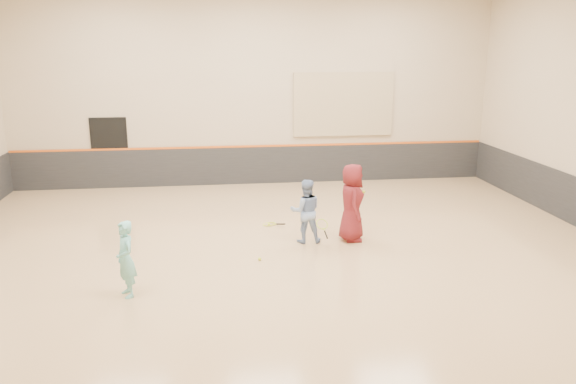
{
  "coord_description": "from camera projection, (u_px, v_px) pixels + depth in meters",
  "views": [
    {
      "loc": [
        -1.25,
        -11.59,
        4.32
      ],
      "look_at": [
        0.31,
        0.4,
        1.15
      ],
      "focal_mm": 35.0,
      "sensor_mm": 36.0,
      "label": 1
    }
  ],
  "objects": [
    {
      "name": "ball_under_racket",
      "position": [
        260.0,
        259.0,
        11.6
      ],
      "size": [
        0.07,
        0.07,
        0.07
      ],
      "primitive_type": "sphere",
      "color": "#D3E134",
      "rests_on": "floor"
    },
    {
      "name": "young_man",
      "position": [
        352.0,
        203.0,
        12.63
      ],
      "size": [
        0.62,
        0.9,
        1.77
      ],
      "primitive_type": "imported",
      "rotation": [
        0.0,
        0.0,
        1.5
      ],
      "color": "maroon",
      "rests_on": "floor"
    },
    {
      "name": "girl",
      "position": [
        126.0,
        259.0,
        9.82
      ],
      "size": [
        0.52,
        0.6,
        1.38
      ],
      "primitive_type": "imported",
      "rotation": [
        0.0,
        0.0,
        -1.12
      ],
      "color": "#73C8C5",
      "rests_on": "floor"
    },
    {
      "name": "doorway",
      "position": [
        110.0,
        153.0,
        17.26
      ],
      "size": [
        1.1,
        0.05,
        2.2
      ],
      "primitive_type": "cube",
      "color": "black",
      "rests_on": "floor"
    },
    {
      "name": "spare_racket",
      "position": [
        269.0,
        222.0,
        13.91
      ],
      "size": [
        0.73,
        0.73,
        0.13
      ],
      "primitive_type": null,
      "color": "#B1C22A",
      "rests_on": "floor"
    },
    {
      "name": "wainscot_back",
      "position": [
        256.0,
        165.0,
        17.94
      ],
      "size": [
        14.9,
        0.04,
        1.2
      ],
      "primitive_type": "cube",
      "color": "#232326",
      "rests_on": "floor"
    },
    {
      "name": "held_racket",
      "position": [
        322.0,
        224.0,
        12.26
      ],
      "size": [
        0.46,
        0.46,
        0.44
      ],
      "primitive_type": null,
      "color": "#ACD02D",
      "rests_on": "instructor"
    },
    {
      "name": "instructor",
      "position": [
        306.0,
        211.0,
        12.54
      ],
      "size": [
        0.72,
        0.57,
        1.45
      ],
      "primitive_type": "imported",
      "rotation": [
        0.0,
        0.0,
        3.11
      ],
      "color": "#7E97C4",
      "rests_on": "floor"
    },
    {
      "name": "accent_stripe",
      "position": [
        256.0,
        146.0,
        17.77
      ],
      "size": [
        14.9,
        0.03,
        0.06
      ],
      "primitive_type": "cube",
      "color": "#D85914",
      "rests_on": "wall_back"
    },
    {
      "name": "room",
      "position": [
        276.0,
        212.0,
        12.16
      ],
      "size": [
        15.04,
        12.04,
        6.22
      ],
      "color": "tan",
      "rests_on": "ground"
    },
    {
      "name": "acoustic_panel",
      "position": [
        343.0,
        104.0,
        17.79
      ],
      "size": [
        3.2,
        0.08,
        2.0
      ],
      "primitive_type": "cube",
      "color": "tan",
      "rests_on": "wall_back"
    },
    {
      "name": "ball_in_hand",
      "position": [
        364.0,
        192.0,
        12.45
      ],
      "size": [
        0.07,
        0.07,
        0.07
      ],
      "primitive_type": "sphere",
      "color": "#C9D932",
      "rests_on": "young_man"
    },
    {
      "name": "ball_beside_spare",
      "position": [
        269.0,
        224.0,
        13.84
      ],
      "size": [
        0.07,
        0.07,
        0.07
      ],
      "primitive_type": "sphere",
      "color": "#E0F138",
      "rests_on": "floor"
    }
  ]
}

